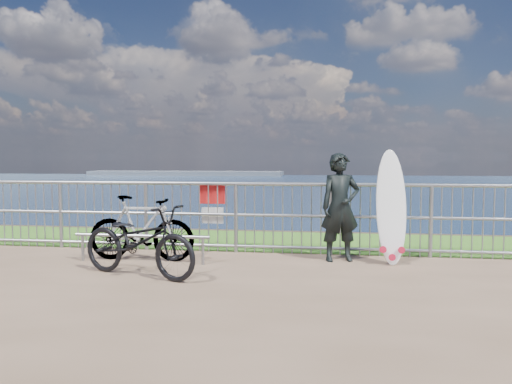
% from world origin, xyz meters
% --- Properties ---
extents(grass_strip, '(120.00, 120.00, 0.00)m').
position_xyz_m(grass_strip, '(0.00, 2.70, 0.01)').
color(grass_strip, '#37731F').
rests_on(grass_strip, ground).
extents(seascape, '(260.00, 260.00, 5.00)m').
position_xyz_m(seascape, '(-43.75, 147.49, -4.03)').
color(seascape, brown).
rests_on(seascape, ground).
extents(railing, '(10.06, 0.10, 1.13)m').
position_xyz_m(railing, '(0.01, 1.60, 0.58)').
color(railing, gray).
rests_on(railing, ground).
extents(surfer, '(0.66, 0.53, 1.58)m').
position_xyz_m(surfer, '(1.13, 1.16, 0.79)').
color(surfer, black).
rests_on(surfer, ground).
extents(surfboard, '(0.47, 0.43, 1.65)m').
position_xyz_m(surfboard, '(1.85, 1.08, 0.76)').
color(surfboard, white).
rests_on(surfboard, ground).
extents(bicycle_near, '(1.86, 1.16, 0.92)m').
position_xyz_m(bicycle_near, '(-1.43, -0.19, 0.46)').
color(bicycle_near, black).
rests_on(bicycle_near, ground).
extents(bicycle_far, '(1.60, 0.45, 0.96)m').
position_xyz_m(bicycle_far, '(-1.76, 0.75, 0.48)').
color(bicycle_far, black).
rests_on(bicycle_far, ground).
extents(bike_rack, '(2.01, 0.05, 0.42)m').
position_xyz_m(bike_rack, '(-1.70, 0.61, 0.35)').
color(bike_rack, gray).
rests_on(bike_rack, ground).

